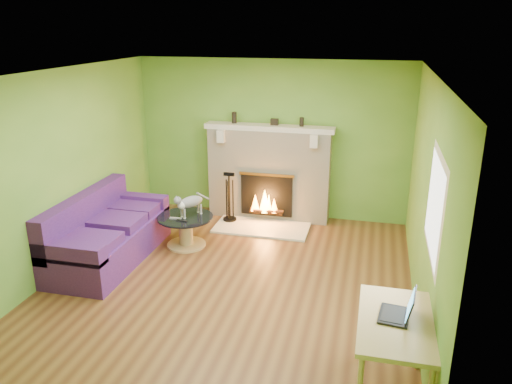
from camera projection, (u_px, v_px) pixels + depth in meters
floor at (230, 282)px, 6.35m from camera, size 5.00×5.00×0.00m
ceiling at (226, 73)px, 5.52m from camera, size 5.00×5.00×0.00m
wall_back at (272, 140)px, 8.23m from camera, size 5.00×0.00×5.00m
wall_front at (129, 288)px, 3.64m from camera, size 5.00×0.00×5.00m
wall_left at (61, 172)px, 6.44m from camera, size 0.00×5.00×5.00m
wall_right at (426, 200)px, 5.43m from camera, size 0.00×5.00×5.00m
window_frame at (435, 206)px, 4.52m from camera, size 0.00×1.20×1.20m
window_pane at (434, 206)px, 4.53m from camera, size 0.00×1.06×1.06m
fireplace at (269, 173)px, 8.24m from camera, size 2.10×0.46×1.58m
hearth at (262, 227)px, 8.01m from camera, size 1.50×0.75×0.03m
mantel at (269, 128)px, 7.97m from camera, size 2.10×0.28×0.08m
sofa at (105, 235)px, 6.88m from camera, size 0.93×2.05×0.92m
coffee_table at (186, 229)px, 7.31m from camera, size 0.81×0.81×0.46m
desk at (395, 330)px, 4.17m from camera, size 0.62×1.07×0.79m
cat at (191, 204)px, 7.22m from camera, size 0.50×0.59×0.36m
remote_silver at (176, 218)px, 7.15m from camera, size 0.17×0.05×0.02m
remote_black at (182, 221)px, 7.07m from camera, size 0.16×0.06×0.02m
laptop at (395, 304)px, 4.15m from camera, size 0.32×0.36×0.24m
fire_tools at (229, 196)px, 8.14m from camera, size 0.22×0.22×0.82m
mantel_vase_left at (234, 118)px, 8.09m from camera, size 0.08×0.08×0.18m
mantel_vase_right at (302, 122)px, 7.85m from camera, size 0.07×0.07×0.14m
mantel_box at (275, 122)px, 7.95m from camera, size 0.12×0.08×0.10m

